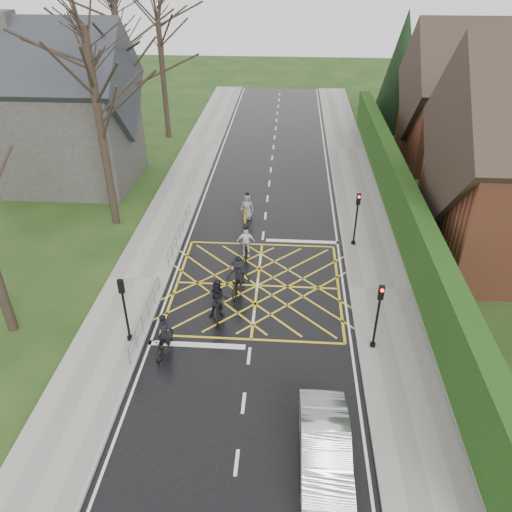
# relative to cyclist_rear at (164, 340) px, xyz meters

# --- Properties ---
(ground) EXTENTS (120.00, 120.00, 0.00)m
(ground) POSITION_rel_cyclist_rear_xyz_m (3.49, 4.93, -0.59)
(ground) COLOR black
(ground) RESTS_ON ground
(road) EXTENTS (9.00, 80.00, 0.01)m
(road) POSITION_rel_cyclist_rear_xyz_m (3.49, 4.93, -0.59)
(road) COLOR black
(road) RESTS_ON ground
(sidewalk_right) EXTENTS (3.00, 80.00, 0.15)m
(sidewalk_right) POSITION_rel_cyclist_rear_xyz_m (9.49, 4.93, -0.52)
(sidewalk_right) COLOR gray
(sidewalk_right) RESTS_ON ground
(sidewalk_left) EXTENTS (3.00, 80.00, 0.15)m
(sidewalk_left) POSITION_rel_cyclist_rear_xyz_m (-2.51, 4.93, -0.52)
(sidewalk_left) COLOR gray
(sidewalk_left) RESTS_ON ground
(stone_wall) EXTENTS (0.50, 38.00, 0.70)m
(stone_wall) POSITION_rel_cyclist_rear_xyz_m (11.24, 10.93, -0.24)
(stone_wall) COLOR slate
(stone_wall) RESTS_ON ground
(hedge) EXTENTS (0.90, 38.00, 2.80)m
(hedge) POSITION_rel_cyclist_rear_xyz_m (11.24, 10.93, 1.51)
(hedge) COLOR #10360E
(hedge) RESTS_ON stone_wall
(house_far) EXTENTS (9.80, 8.80, 10.30)m
(house_far) POSITION_rel_cyclist_rear_xyz_m (18.24, 22.93, 3.77)
(house_far) COLOR brown
(house_far) RESTS_ON ground
(conifer) EXTENTS (4.60, 4.60, 10.00)m
(conifer) POSITION_rel_cyclist_rear_xyz_m (14.24, 30.93, 4.40)
(conifer) COLOR black
(conifer) RESTS_ON ground
(church) EXTENTS (8.80, 7.80, 11.00)m
(church) POSITION_rel_cyclist_rear_xyz_m (-10.05, 16.93, 4.34)
(church) COLOR #2D2B28
(church) RESTS_ON ground
(tree_near) EXTENTS (9.24, 9.24, 11.44)m
(tree_near) POSITION_rel_cyclist_rear_xyz_m (-5.51, 10.93, 7.32)
(tree_near) COLOR black
(tree_near) RESTS_ON ground
(tree_mid) EXTENTS (10.08, 10.08, 12.48)m
(tree_mid) POSITION_rel_cyclist_rear_xyz_m (-6.51, 18.93, 8.04)
(tree_mid) COLOR black
(tree_mid) RESTS_ON ground
(tree_far) EXTENTS (8.40, 8.40, 10.40)m
(tree_far) POSITION_rel_cyclist_rear_xyz_m (-5.81, 26.93, 6.60)
(tree_far) COLOR black
(tree_far) RESTS_ON ground
(railing_south) EXTENTS (0.05, 5.04, 1.03)m
(railing_south) POSITION_rel_cyclist_rear_xyz_m (-1.16, 1.43, 0.19)
(railing_south) COLOR slate
(railing_south) RESTS_ON ground
(railing_north) EXTENTS (0.05, 6.04, 1.03)m
(railing_north) POSITION_rel_cyclist_rear_xyz_m (-1.16, 8.93, 0.20)
(railing_north) COLOR slate
(railing_north) RESTS_ON ground
(traffic_light_ne) EXTENTS (0.24, 0.31, 3.21)m
(traffic_light_ne) POSITION_rel_cyclist_rear_xyz_m (8.59, 9.13, 1.07)
(traffic_light_ne) COLOR black
(traffic_light_ne) RESTS_ON ground
(traffic_light_se) EXTENTS (0.24, 0.31, 3.21)m
(traffic_light_se) POSITION_rel_cyclist_rear_xyz_m (8.59, 0.73, 1.07)
(traffic_light_se) COLOR black
(traffic_light_se) RESTS_ON ground
(traffic_light_sw) EXTENTS (0.24, 0.31, 3.21)m
(traffic_light_sw) POSITION_rel_cyclist_rear_xyz_m (-1.61, 0.44, 1.07)
(traffic_light_sw) COLOR black
(traffic_light_sw) RESTS_ON ground
(cyclist_rear) EXTENTS (0.89, 1.94, 1.82)m
(cyclist_rear) POSITION_rel_cyclist_rear_xyz_m (0.00, 0.00, 0.00)
(cyclist_rear) COLOR black
(cyclist_rear) RESTS_ON ground
(cyclist_back) EXTENTS (0.96, 2.08, 2.05)m
(cyclist_back) POSITION_rel_cyclist_rear_xyz_m (1.92, 2.34, 0.18)
(cyclist_back) COLOR black
(cyclist_back) RESTS_ON ground
(cyclist_mid) EXTENTS (1.27, 2.13, 1.99)m
(cyclist_mid) POSITION_rel_cyclist_rear_xyz_m (2.62, 4.37, 0.14)
(cyclist_mid) COLOR black
(cyclist_mid) RESTS_ON ground
(cyclist_front) EXTENTS (1.01, 1.87, 1.84)m
(cyclist_front) POSITION_rel_cyclist_rear_xyz_m (2.69, 7.65, 0.09)
(cyclist_front) COLOR black
(cyclist_front) RESTS_ON ground
(cyclist_lead) EXTENTS (0.83, 1.84, 1.75)m
(cyclist_lead) POSITION_rel_cyclist_rear_xyz_m (2.39, 12.01, 0.01)
(cyclist_lead) COLOR gold
(cyclist_lead) RESTS_ON ground
(car) EXTENTS (1.63, 4.51, 1.48)m
(car) POSITION_rel_cyclist_rear_xyz_m (6.31, -4.90, 0.15)
(car) COLOR #B6B9BE
(car) RESTS_ON ground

